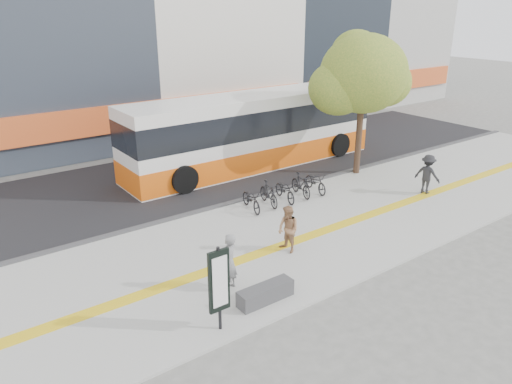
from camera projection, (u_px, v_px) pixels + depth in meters
ground at (308, 258)px, 15.32m from camera, size 120.00×120.00×0.00m
sidewalk at (278, 239)px, 16.44m from camera, size 40.00×7.00×0.08m
tactile_strip at (288, 243)px, 16.04m from camera, size 40.00×0.45×0.01m
street at (174, 179)px, 22.08m from camera, size 40.00×8.00×0.06m
curb at (222, 206)px, 19.06m from camera, size 40.00×0.25×0.14m
bench at (266, 293)px, 12.87m from camera, size 1.60×0.45×0.45m
signboard at (219, 282)px, 11.38m from camera, size 0.55×0.10×2.20m
street_tree at (361, 75)px, 21.30m from camera, size 4.40×3.80×6.31m
bus at (253, 133)px, 23.35m from camera, size 12.87×3.05×3.43m
bicycle_row at (285, 190)px, 19.44m from camera, size 4.19×1.69×0.94m
seated_woman at (229, 262)px, 13.20m from camera, size 0.72×0.64×1.65m
pedestrian_tan at (288, 229)px, 15.28m from camera, size 0.59×0.75×1.52m
pedestrian_dark at (427, 174)px, 20.06m from camera, size 0.82×1.16×1.64m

